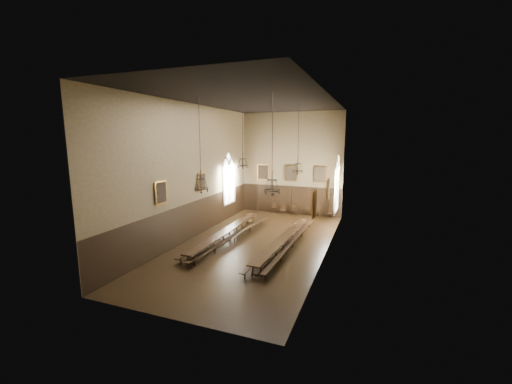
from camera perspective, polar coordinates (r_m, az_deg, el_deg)
The scene contains 32 objects.
floor at distance 20.46m, azimuth -0.24°, elevation -9.54°, with size 9.00×18.00×0.02m, color black.
ceiling at distance 19.44m, azimuth -0.26°, elevation 16.43°, with size 9.00×18.00×0.02m, color black.
wall_back at distance 27.99m, azimuth 6.41°, elevation 5.09°, with size 9.00×0.02×9.00m, color #7E6B4D.
wall_front at distance 11.59m, azimuth -16.45°, elevation -1.85°, with size 9.00×0.02×9.00m, color #7E6B4D.
wall_left at distance 21.46m, azimuth -11.58°, elevation 3.54°, with size 0.02×18.00×9.00m, color #7E6B4D.
wall_right at distance 18.32m, azimuth 13.05°, elevation 2.45°, with size 0.02×18.00×9.00m, color #7E6B4D.
wainscot_panelling at distance 20.07m, azimuth -0.24°, elevation -6.15°, with size 9.00×18.00×2.50m, color black, non-canonical shape.
table_left at distance 21.12m, azimuth -5.36°, elevation -7.84°, with size 0.81×9.77×0.76m.
table_right at distance 19.72m, azimuth 5.22°, elevation -9.12°, with size 1.06×9.86×0.77m.
bench_left_outer at distance 21.30m, azimuth -6.64°, elevation -8.01°, with size 0.52×9.50×0.43m.
bench_left_inner at distance 20.92m, azimuth -3.92°, elevation -8.24°, with size 1.02×10.35×0.47m.
bench_right_inner at distance 19.69m, azimuth 3.30°, elevation -9.42°, with size 0.35×10.00×0.45m.
bench_right_outer at distance 19.87m, azimuth 6.68°, elevation -9.24°, with size 0.51×10.63×0.48m.
chair_2 at distance 28.57m, azimuth 3.27°, elevation -3.33°, with size 0.49×0.49×0.95m.
chair_3 at distance 28.29m, azimuth 4.85°, elevation -3.54°, with size 0.41×0.41×0.87m.
chair_4 at distance 28.16m, azimuth 6.92°, elevation -3.57°, with size 0.49×0.49×0.98m.
chair_5 at distance 27.90m, azimuth 9.19°, elevation -3.81°, with size 0.40×0.40×0.88m.
chair_6 at distance 27.75m, azimuth 11.07°, elevation -3.89°, with size 0.45×0.45×0.97m.
chair_7 at distance 27.60m, azimuth 13.26°, elevation -4.10°, with size 0.44×0.44×0.88m.
chandelier_back_left at distance 22.43m, azimuth -2.43°, elevation 5.62°, with size 0.76×0.76×4.32m.
chandelier_back_right at distance 21.41m, azimuth 7.59°, elevation 4.74°, with size 0.76×0.76×4.57m.
chandelier_front_left at distance 18.06m, azimuth -9.96°, elevation 1.72°, with size 0.85×0.85×5.23m.
chandelier_front_right at distance 16.29m, azimuth 2.93°, elevation 1.48°, with size 0.84×0.84×5.08m.
portrait_back_0 at distance 28.70m, azimuth 1.27°, elevation 3.66°, with size 1.10×0.12×1.40m.
portrait_back_1 at distance 27.95m, azimuth 6.31°, elevation 3.43°, with size 1.10×0.12×1.40m.
portrait_back_2 at distance 27.42m, azimuth 11.58°, elevation 3.17°, with size 1.10×0.12×1.40m.
portrait_left_0 at distance 22.34m, azimuth -9.86°, elevation 1.76°, with size 0.12×1.00×1.30m.
portrait_left_1 at distance 18.65m, azimuth -16.89°, elevation -0.08°, with size 0.12×1.00×1.30m.
portrait_right_0 at distance 19.43m, azimuth 12.99°, elevation 0.47°, with size 0.12×1.00×1.30m.
portrait_right_1 at distance 15.05m, azimuth 10.61°, elevation -2.10°, with size 0.12×1.00×1.30m.
window_right at distance 23.89m, azimuth 14.57°, elevation 1.38°, with size 0.20×2.20×4.60m, color white, non-canonical shape.
window_left at distance 26.33m, azimuth -4.96°, elevation 2.41°, with size 0.20×2.20×4.60m, color white, non-canonical shape.
Camera 1 is at (6.92, -18.02, 6.75)m, focal length 22.00 mm.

